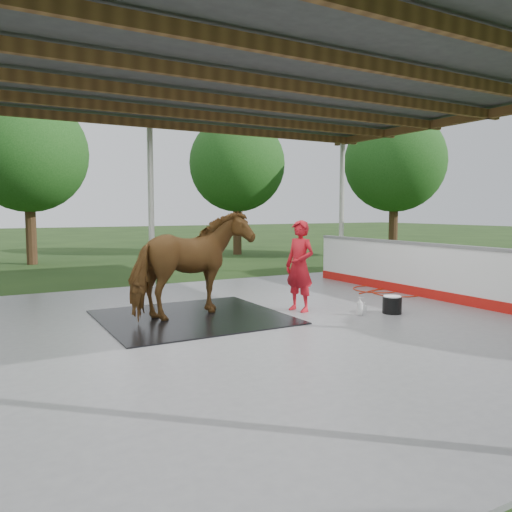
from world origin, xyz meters
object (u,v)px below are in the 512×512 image
dasher_board (446,274)px  horse (192,264)px  wash_bucket (392,304)px  handler (300,266)px

dasher_board → horse: 5.17m
dasher_board → wash_bucket: dasher_board is taller
handler → wash_bucket: 1.77m
horse → wash_bucket: bearing=-129.2°
handler → wash_bucket: size_ratio=4.90×
wash_bucket → dasher_board: bearing=11.6°
dasher_board → wash_bucket: 1.89m
horse → handler: horse is taller
horse → dasher_board: bearing=-117.3°
wash_bucket → handler: bearing=142.9°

